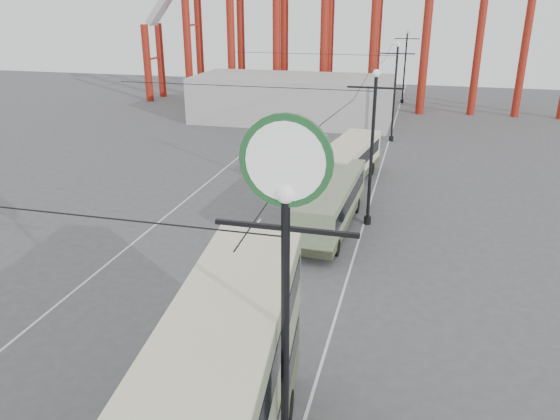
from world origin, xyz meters
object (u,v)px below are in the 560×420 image
(single_decker_cream, at_px, (348,161))
(pedestrian, at_px, (240,315))
(lamp_post_near, at_px, (286,247))
(double_decker_bus, at_px, (226,398))
(single_decker_green, at_px, (331,203))

(single_decker_cream, xyz_separation_m, pedestrian, (-1.57, -20.72, -0.97))
(single_decker_cream, bearing_deg, lamp_post_near, -77.51)
(double_decker_bus, bearing_deg, single_decker_green, 84.91)
(double_decker_bus, xyz_separation_m, single_decker_green, (-0.47, 19.43, -1.58))
(single_decker_cream, relative_size, pedestrian, 6.57)
(lamp_post_near, bearing_deg, single_decker_cream, 94.59)
(single_decker_green, bearing_deg, double_decker_bus, -86.41)
(double_decker_bus, relative_size, pedestrian, 7.11)
(pedestrian, bearing_deg, double_decker_bus, 83.82)
(single_decker_green, xyz_separation_m, pedestrian, (-1.77, -11.78, -0.90))
(single_decker_cream, height_order, pedestrian, single_decker_cream)
(lamp_post_near, bearing_deg, single_decker_green, 96.10)
(single_decker_cream, bearing_deg, double_decker_bus, -80.76)
(single_decker_cream, distance_m, pedestrian, 20.81)
(double_decker_bus, relative_size, single_decker_cream, 1.08)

